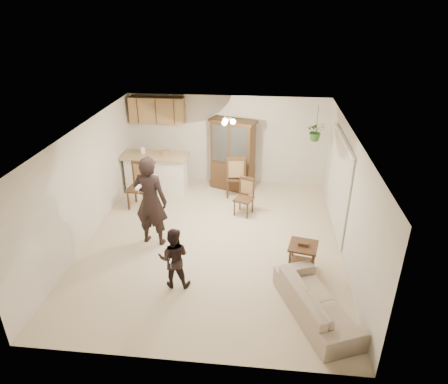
# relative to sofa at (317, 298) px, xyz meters

# --- Properties ---
(floor) EXTENTS (6.50, 6.50, 0.00)m
(floor) POSITION_rel_sofa_xyz_m (-2.02, 2.06, -0.37)
(floor) COLOR beige
(floor) RESTS_ON ground
(ceiling) EXTENTS (5.50, 6.50, 0.02)m
(ceiling) POSITION_rel_sofa_xyz_m (-2.02, 2.06, 2.13)
(ceiling) COLOR silver
(ceiling) RESTS_ON wall_back
(wall_back) EXTENTS (5.50, 0.02, 2.50)m
(wall_back) POSITION_rel_sofa_xyz_m (-2.02, 5.31, 0.88)
(wall_back) COLOR silver
(wall_back) RESTS_ON ground
(wall_front) EXTENTS (5.50, 0.02, 2.50)m
(wall_front) POSITION_rel_sofa_xyz_m (-2.02, -1.19, 0.88)
(wall_front) COLOR silver
(wall_front) RESTS_ON ground
(wall_left) EXTENTS (0.02, 6.50, 2.50)m
(wall_left) POSITION_rel_sofa_xyz_m (-4.77, 2.06, 0.88)
(wall_left) COLOR silver
(wall_left) RESTS_ON ground
(wall_right) EXTENTS (0.02, 6.50, 2.50)m
(wall_right) POSITION_rel_sofa_xyz_m (0.73, 2.06, 0.88)
(wall_right) COLOR silver
(wall_right) RESTS_ON ground
(breakfast_bar) EXTENTS (1.60, 0.55, 1.00)m
(breakfast_bar) POSITION_rel_sofa_xyz_m (-3.87, 4.41, 0.13)
(breakfast_bar) COLOR white
(breakfast_bar) RESTS_ON floor
(bar_top) EXTENTS (1.75, 0.70, 0.08)m
(bar_top) POSITION_rel_sofa_xyz_m (-3.87, 4.41, 0.68)
(bar_top) COLOR tan
(bar_top) RESTS_ON breakfast_bar
(upper_cabinets) EXTENTS (1.50, 0.34, 0.70)m
(upper_cabinets) POSITION_rel_sofa_xyz_m (-3.92, 5.13, 1.73)
(upper_cabinets) COLOR #8C613D
(upper_cabinets) RESTS_ON wall_back
(vertical_blinds) EXTENTS (0.06, 2.30, 2.10)m
(vertical_blinds) POSITION_rel_sofa_xyz_m (0.69, 2.96, 0.73)
(vertical_blinds) COLOR beige
(vertical_blinds) RESTS_ON wall_right
(ceiling_fixture) EXTENTS (0.36, 0.36, 0.20)m
(ceiling_fixture) POSITION_rel_sofa_xyz_m (-1.82, 3.26, 2.03)
(ceiling_fixture) COLOR #FDEBBD
(ceiling_fixture) RESTS_ON ceiling
(hanging_plant) EXTENTS (0.43, 0.37, 0.48)m
(hanging_plant) POSITION_rel_sofa_xyz_m (0.28, 4.46, 1.48)
(hanging_plant) COLOR #245421
(hanging_plant) RESTS_ON ceiling
(plant_cord) EXTENTS (0.01, 0.01, 0.65)m
(plant_cord) POSITION_rel_sofa_xyz_m (0.28, 4.46, 1.81)
(plant_cord) COLOR black
(plant_cord) RESTS_ON ceiling
(sofa) EXTENTS (1.39, 2.01, 0.73)m
(sofa) POSITION_rel_sofa_xyz_m (0.00, 0.00, 0.00)
(sofa) COLOR beige
(sofa) RESTS_ON floor
(adult) EXTENTS (0.72, 0.53, 1.80)m
(adult) POSITION_rel_sofa_xyz_m (-3.31, 1.91, 0.53)
(adult) COLOR black
(adult) RESTS_ON floor
(child) EXTENTS (0.68, 0.55, 1.35)m
(child) POSITION_rel_sofa_xyz_m (-2.54, 0.53, 0.31)
(child) COLOR black
(child) RESTS_ON floor
(china_hutch) EXTENTS (1.34, 0.89, 1.97)m
(china_hutch) POSITION_rel_sofa_xyz_m (-1.83, 4.83, 0.61)
(china_hutch) COLOR #371D14
(china_hutch) RESTS_ON floor
(side_table) EXTENTS (0.63, 0.63, 0.65)m
(side_table) POSITION_rel_sofa_xyz_m (-0.16, 1.22, -0.06)
(side_table) COLOR #371D14
(side_table) RESTS_ON floor
(chair_bar) EXTENTS (0.58, 0.58, 1.17)m
(chair_bar) POSITION_rel_sofa_xyz_m (-4.09, 3.47, -0.04)
(chair_bar) COLOR #371D14
(chair_bar) RESTS_ON floor
(chair_hutch_left) EXTENTS (0.53, 0.53, 0.93)m
(chair_hutch_left) POSITION_rel_sofa_xyz_m (-1.43, 3.37, -0.10)
(chair_hutch_left) COLOR #371D14
(chair_hutch_left) RESTS_ON floor
(chair_hutch_right) EXTENTS (0.58, 0.58, 1.19)m
(chair_hutch_right) POSITION_rel_sofa_xyz_m (-1.71, 4.42, -0.03)
(chair_hutch_right) COLOR #371D14
(chair_hutch_right) RESTS_ON floor
(controller_adult) EXTENTS (0.08, 0.18, 0.05)m
(controller_adult) POSITION_rel_sofa_xyz_m (-3.39, 1.45, 1.17)
(controller_adult) COLOR white
(controller_adult) RESTS_ON adult
(controller_child) EXTENTS (0.04, 0.11, 0.03)m
(controller_child) POSITION_rel_sofa_xyz_m (-2.52, 0.25, 0.37)
(controller_child) COLOR white
(controller_child) RESTS_ON child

